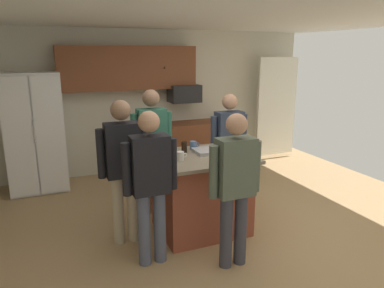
% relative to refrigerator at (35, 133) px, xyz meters
% --- Properties ---
extents(floor, '(7.04, 7.04, 0.00)m').
position_rel_refrigerator_xyz_m(floor, '(2.00, -2.38, -0.95)').
color(floor, tan).
rests_on(floor, ground).
extents(ceiling, '(7.04, 7.04, 0.00)m').
position_rel_refrigerator_xyz_m(ceiling, '(2.00, -2.38, 1.65)').
color(ceiling, white).
extents(back_wall, '(6.40, 0.10, 2.60)m').
position_rel_refrigerator_xyz_m(back_wall, '(2.00, 0.42, 0.35)').
color(back_wall, beige).
rests_on(back_wall, ground).
extents(french_door_window_panel, '(0.90, 0.06, 2.00)m').
position_rel_refrigerator_xyz_m(french_door_window_panel, '(4.60, 0.02, 0.15)').
color(french_door_window_panel, white).
rests_on(french_door_window_panel, ground).
extents(cabinet_run_upper, '(2.40, 0.38, 0.75)m').
position_rel_refrigerator_xyz_m(cabinet_run_upper, '(1.60, 0.22, 0.98)').
color(cabinet_run_upper, brown).
extents(cabinet_run_lower, '(1.80, 0.63, 0.90)m').
position_rel_refrigerator_xyz_m(cabinet_run_lower, '(2.60, 0.10, -0.50)').
color(cabinet_run_lower, brown).
rests_on(cabinet_run_lower, ground).
extents(refrigerator, '(0.87, 0.76, 1.90)m').
position_rel_refrigerator_xyz_m(refrigerator, '(0.00, 0.00, 0.00)').
color(refrigerator, white).
rests_on(refrigerator, ground).
extents(microwave_over_range, '(0.56, 0.40, 0.32)m').
position_rel_refrigerator_xyz_m(microwave_over_range, '(2.60, 0.12, 0.50)').
color(microwave_over_range, black).
extents(kitchen_island, '(1.18, 0.98, 0.98)m').
position_rel_refrigerator_xyz_m(kitchen_island, '(1.88, -2.30, -0.45)').
color(kitchen_island, brown).
rests_on(kitchen_island, ground).
extents(person_guest_right, '(0.57, 0.23, 1.72)m').
position_rel_refrigerator_xyz_m(person_guest_right, '(1.48, -1.54, 0.05)').
color(person_guest_right, tan).
rests_on(person_guest_right, ground).
extents(person_elder_center, '(0.57, 0.22, 1.69)m').
position_rel_refrigerator_xyz_m(person_elder_center, '(0.94, -2.23, 0.03)').
color(person_elder_center, tan).
rests_on(person_elder_center, ground).
extents(person_host_foreground, '(0.57, 0.22, 1.63)m').
position_rel_refrigerator_xyz_m(person_host_foreground, '(2.56, -1.72, -0.01)').
color(person_host_foreground, tan).
rests_on(person_host_foreground, ground).
extents(person_guest_by_door, '(0.57, 0.22, 1.64)m').
position_rel_refrigerator_xyz_m(person_guest_by_door, '(1.11, -2.78, -0.01)').
color(person_guest_by_door, '#4C5166').
rests_on(person_guest_by_door, ground).
extents(person_guest_left, '(0.57, 0.22, 1.62)m').
position_rel_refrigerator_xyz_m(person_guest_left, '(1.87, -3.14, -0.02)').
color(person_guest_left, '#383842').
rests_on(person_guest_left, ground).
extents(mug_blue_stoneware, '(0.13, 0.09, 0.10)m').
position_rel_refrigerator_xyz_m(mug_blue_stoneware, '(1.58, -2.39, 0.08)').
color(mug_blue_stoneware, white).
rests_on(mug_blue_stoneware, kitchen_island).
extents(glass_dark_ale, '(0.07, 0.07, 0.14)m').
position_rel_refrigerator_xyz_m(glass_dark_ale, '(1.73, -2.10, 0.10)').
color(glass_dark_ale, black).
rests_on(glass_dark_ale, kitchen_island).
extents(mug_ceramic_white, '(0.13, 0.08, 0.11)m').
position_rel_refrigerator_xyz_m(mug_ceramic_white, '(1.90, -2.01, 0.08)').
color(mug_ceramic_white, '#4C6B99').
rests_on(mug_ceramic_white, kitchen_island).
extents(serving_tray, '(0.44, 0.30, 0.04)m').
position_rel_refrigerator_xyz_m(serving_tray, '(2.06, -2.21, 0.05)').
color(serving_tray, '#B7B7BC').
rests_on(serving_tray, kitchen_island).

